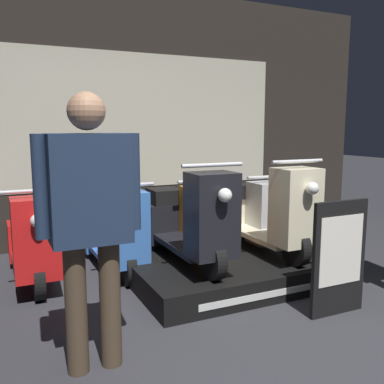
{
  "coord_description": "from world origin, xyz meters",
  "views": [
    {
      "loc": [
        -1.73,
        -1.98,
        1.48
      ],
      "look_at": [
        0.12,
        1.96,
        0.81
      ],
      "focal_mm": 40.0,
      "sensor_mm": 36.0,
      "label": 1
    }
  ],
  "objects_px": {
    "scooter_display_right": "(263,213)",
    "scooter_backrow_3": "(243,219)",
    "scooter_backrow_1": "(113,233)",
    "scooter_backrow_2": "(182,225)",
    "scooter_display_left": "(186,221)",
    "person_left_browsing": "(90,209)",
    "price_sign_board": "(339,258)",
    "scooter_backrow_0": "(32,241)"
  },
  "relations": [
    {
      "from": "scooter_display_right",
      "to": "scooter_backrow_3",
      "type": "bearing_deg",
      "value": 72.76
    },
    {
      "from": "scooter_backrow_1",
      "to": "scooter_backrow_2",
      "type": "height_order",
      "value": "same"
    },
    {
      "from": "scooter_backrow_2",
      "to": "scooter_backrow_3",
      "type": "xyz_separation_m",
      "value": [
        0.79,
        0.0,
        0.0
      ]
    },
    {
      "from": "scooter_backrow_1",
      "to": "scooter_backrow_2",
      "type": "distance_m",
      "value": 0.79
    },
    {
      "from": "scooter_display_left",
      "to": "scooter_backrow_3",
      "type": "relative_size",
      "value": 1.0
    },
    {
      "from": "scooter_display_left",
      "to": "scooter_backrow_2",
      "type": "height_order",
      "value": "scooter_display_left"
    },
    {
      "from": "person_left_browsing",
      "to": "price_sign_board",
      "type": "relative_size",
      "value": 1.83
    },
    {
      "from": "scooter_backrow_0",
      "to": "price_sign_board",
      "type": "distance_m",
      "value": 2.81
    },
    {
      "from": "scooter_display_left",
      "to": "person_left_browsing",
      "type": "distance_m",
      "value": 1.56
    },
    {
      "from": "scooter_backrow_3",
      "to": "scooter_backrow_1",
      "type": "bearing_deg",
      "value": 180.0
    },
    {
      "from": "scooter_backrow_1",
      "to": "scooter_backrow_3",
      "type": "xyz_separation_m",
      "value": [
        1.58,
        0.0,
        0.0
      ]
    },
    {
      "from": "scooter_display_left",
      "to": "scooter_backrow_1",
      "type": "distance_m",
      "value": 0.93
    },
    {
      "from": "scooter_display_left",
      "to": "scooter_backrow_1",
      "type": "height_order",
      "value": "scooter_display_left"
    },
    {
      "from": "scooter_backrow_0",
      "to": "price_sign_board",
      "type": "bearing_deg",
      "value": -40.82
    },
    {
      "from": "scooter_display_left",
      "to": "scooter_backrow_2",
      "type": "xyz_separation_m",
      "value": [
        0.29,
        0.74,
        -0.23
      ]
    },
    {
      "from": "scooter_backrow_0",
      "to": "scooter_backrow_2",
      "type": "distance_m",
      "value": 1.58
    },
    {
      "from": "scooter_backrow_2",
      "to": "scooter_display_right",
      "type": "bearing_deg",
      "value": -52.96
    },
    {
      "from": "scooter_display_left",
      "to": "scooter_backrow_0",
      "type": "height_order",
      "value": "scooter_display_left"
    },
    {
      "from": "price_sign_board",
      "to": "person_left_browsing",
      "type": "bearing_deg",
      "value": 178.77
    },
    {
      "from": "scooter_backrow_2",
      "to": "scooter_backrow_3",
      "type": "height_order",
      "value": "same"
    },
    {
      "from": "scooter_display_left",
      "to": "person_left_browsing",
      "type": "bearing_deg",
      "value": -136.17
    },
    {
      "from": "scooter_backrow_2",
      "to": "person_left_browsing",
      "type": "distance_m",
      "value": 2.34
    },
    {
      "from": "scooter_backrow_3",
      "to": "person_left_browsing",
      "type": "bearing_deg",
      "value": -140.46
    },
    {
      "from": "scooter_display_right",
      "to": "scooter_backrow_1",
      "type": "relative_size",
      "value": 1.0
    },
    {
      "from": "scooter_backrow_3",
      "to": "price_sign_board",
      "type": "height_order",
      "value": "scooter_backrow_3"
    },
    {
      "from": "scooter_backrow_0",
      "to": "person_left_browsing",
      "type": "bearing_deg",
      "value": -83.45
    },
    {
      "from": "scooter_display_left",
      "to": "scooter_display_right",
      "type": "height_order",
      "value": "same"
    },
    {
      "from": "scooter_display_left",
      "to": "scooter_backrow_2",
      "type": "bearing_deg",
      "value": 68.94
    },
    {
      "from": "scooter_display_right",
      "to": "scooter_backrow_0",
      "type": "height_order",
      "value": "scooter_display_right"
    },
    {
      "from": "scooter_display_right",
      "to": "scooter_backrow_1",
      "type": "xyz_separation_m",
      "value": [
        -1.35,
        0.74,
        -0.23
      ]
    },
    {
      "from": "scooter_display_left",
      "to": "scooter_backrow_3",
      "type": "bearing_deg",
      "value": 34.59
    },
    {
      "from": "scooter_backrow_0",
      "to": "scooter_display_right",
      "type": "bearing_deg",
      "value": -19.12
    },
    {
      "from": "scooter_backrow_1",
      "to": "person_left_browsing",
      "type": "relative_size",
      "value": 0.93
    },
    {
      "from": "scooter_backrow_3",
      "to": "person_left_browsing",
      "type": "relative_size",
      "value": 0.93
    },
    {
      "from": "person_left_browsing",
      "to": "scooter_backrow_2",
      "type": "bearing_deg",
      "value": 52.43
    },
    {
      "from": "scooter_backrow_0",
      "to": "scooter_backrow_2",
      "type": "xyz_separation_m",
      "value": [
        1.58,
        0.0,
        0.0
      ]
    },
    {
      "from": "scooter_display_left",
      "to": "scooter_backrow_3",
      "type": "height_order",
      "value": "scooter_display_left"
    },
    {
      "from": "scooter_display_left",
      "to": "scooter_backrow_0",
      "type": "bearing_deg",
      "value": 150.18
    },
    {
      "from": "scooter_backrow_2",
      "to": "person_left_browsing",
      "type": "height_order",
      "value": "person_left_browsing"
    },
    {
      "from": "scooter_backrow_0",
      "to": "scooter_backrow_3",
      "type": "xyz_separation_m",
      "value": [
        2.38,
        0.0,
        0.0
      ]
    },
    {
      "from": "scooter_backrow_1",
      "to": "scooter_backrow_3",
      "type": "distance_m",
      "value": 1.58
    },
    {
      "from": "scooter_backrow_3",
      "to": "price_sign_board",
      "type": "distance_m",
      "value": 1.85
    }
  ]
}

